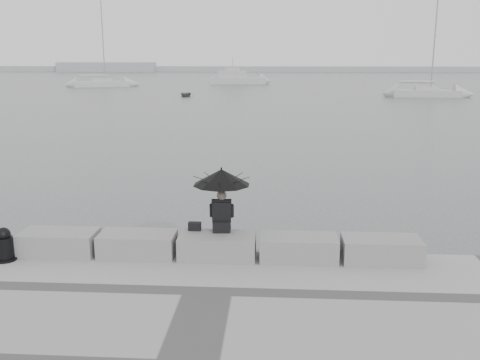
# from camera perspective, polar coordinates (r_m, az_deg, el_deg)

# --- Properties ---
(ground) EXTENTS (360.00, 360.00, 0.00)m
(ground) POSITION_cam_1_polar(r_m,az_deg,el_deg) (12.01, -2.17, -9.69)
(ground) COLOR #434548
(ground) RESTS_ON ground
(stone_block_far_left) EXTENTS (1.60, 0.80, 0.50)m
(stone_block_far_left) POSITION_cam_1_polar(r_m,az_deg,el_deg) (12.14, -18.70, -6.35)
(stone_block_far_left) COLOR slate
(stone_block_far_left) RESTS_ON promenade
(stone_block_left) EXTENTS (1.60, 0.80, 0.50)m
(stone_block_left) POSITION_cam_1_polar(r_m,az_deg,el_deg) (11.61, -10.86, -6.76)
(stone_block_left) COLOR slate
(stone_block_left) RESTS_ON promenade
(stone_block_centre) EXTENTS (1.60, 0.80, 0.50)m
(stone_block_centre) POSITION_cam_1_polar(r_m,az_deg,el_deg) (11.32, -2.43, -7.07)
(stone_block_centre) COLOR slate
(stone_block_centre) RESTS_ON promenade
(stone_block_right) EXTENTS (1.60, 0.80, 0.50)m
(stone_block_right) POSITION_cam_1_polar(r_m,az_deg,el_deg) (11.27, 6.26, -7.22)
(stone_block_right) COLOR slate
(stone_block_right) RESTS_ON promenade
(stone_block_far_right) EXTENTS (1.60, 0.80, 0.50)m
(stone_block_far_right) POSITION_cam_1_polar(r_m,az_deg,el_deg) (11.48, 14.84, -7.21)
(stone_block_far_right) COLOR slate
(stone_block_far_right) RESTS_ON promenade
(seated_person) EXTENTS (1.21, 1.21, 1.39)m
(seated_person) POSITION_cam_1_polar(r_m,az_deg,el_deg) (11.19, -1.99, -0.52)
(seated_person) COLOR black
(seated_person) RESTS_ON stone_block_centre
(bag) EXTENTS (0.27, 0.15, 0.17)m
(bag) POSITION_cam_1_polar(r_m,az_deg,el_deg) (11.54, -4.86, -4.94)
(bag) COLOR black
(bag) RESTS_ON stone_block_centre
(mooring_bollard) EXTENTS (0.45, 0.45, 0.72)m
(mooring_bollard) POSITION_cam_1_polar(r_m,az_deg,el_deg) (12.14, -23.83, -6.52)
(mooring_bollard) COLOR black
(mooring_bollard) RESTS_ON promenade
(distant_landmass) EXTENTS (180.00, 8.00, 2.80)m
(distant_landmass) POSITION_cam_1_polar(r_m,az_deg,el_deg) (165.83, 0.44, 11.79)
(distant_landmass) COLOR #9DA0A2
(distant_landmass) RESTS_ON ground
(sailboat_left) EXTENTS (8.62, 4.96, 12.90)m
(sailboat_left) POSITION_cam_1_polar(r_m,az_deg,el_deg) (86.95, -14.52, 9.95)
(sailboat_left) COLOR #B9B9BB
(sailboat_left) RESTS_ON ground
(sailboat_right) EXTENTS (7.69, 3.13, 12.90)m
(sailboat_right) POSITION_cam_1_polar(r_m,az_deg,el_deg) (66.71, 19.25, 8.82)
(sailboat_right) COLOR #B9B9BB
(sailboat_right) RESTS_ON ground
(motor_cruiser) EXTENTS (9.47, 3.23, 4.50)m
(motor_cruiser) POSITION_cam_1_polar(r_m,az_deg,el_deg) (92.63, -0.19, 10.76)
(motor_cruiser) COLOR #B9B9BB
(motor_cruiser) RESTS_ON ground
(dinghy) EXTENTS (2.95, 1.44, 0.49)m
(dinghy) POSITION_cam_1_polar(r_m,az_deg,el_deg) (64.32, -5.81, 9.09)
(dinghy) COLOR slate
(dinghy) RESTS_ON ground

